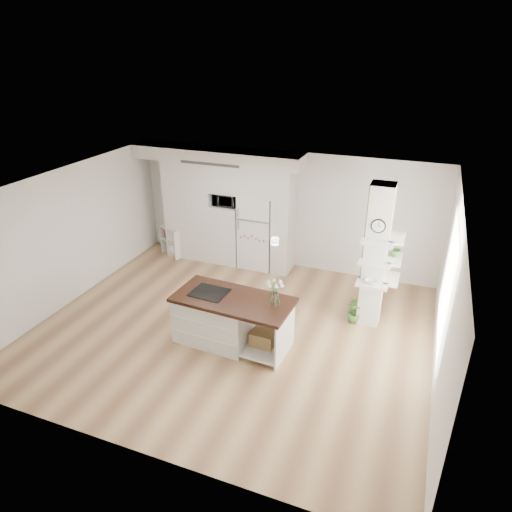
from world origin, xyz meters
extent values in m
cube|color=tan|center=(0.00, 0.00, 0.00)|extent=(7.00, 6.00, 0.01)
cube|color=white|center=(0.00, 0.00, 2.70)|extent=(7.00, 6.00, 0.04)
cube|color=silver|center=(0.00, 3.00, 1.35)|extent=(7.00, 0.04, 2.70)
cube|color=silver|center=(0.00, -3.00, 1.35)|extent=(7.00, 0.04, 2.70)
cube|color=silver|center=(-3.50, 0.00, 1.35)|extent=(0.04, 6.00, 2.70)
cube|color=silver|center=(3.50, 0.00, 1.35)|extent=(0.04, 6.00, 2.70)
cube|color=silver|center=(-2.20, 2.67, 1.20)|extent=(1.20, 0.65, 2.40)
cube|color=silver|center=(-1.27, 2.67, 0.71)|extent=(0.65, 0.65, 1.42)
cube|color=silver|center=(-1.27, 2.67, 2.08)|extent=(0.65, 0.65, 0.65)
cube|color=silver|center=(-0.53, 2.67, 2.08)|extent=(0.85, 0.65, 0.65)
cube|color=silver|center=(0.10, 2.67, 1.20)|extent=(0.40, 0.65, 2.40)
cube|color=silver|center=(-1.50, 2.65, 2.55)|extent=(4.00, 0.70, 0.30)
cube|color=#262626|center=(-1.50, 2.31, 2.44)|extent=(1.40, 0.04, 0.06)
cube|color=white|center=(-0.53, 2.68, 0.88)|extent=(0.78, 0.66, 1.75)
cube|color=#B2B2B7|center=(-0.53, 2.34, 1.24)|extent=(0.78, 0.01, 0.03)
cube|color=silver|center=(2.30, 1.20, 1.35)|extent=(0.40, 0.40, 2.70)
cube|color=tan|center=(2.09, 1.20, 1.35)|extent=(0.02, 0.40, 2.70)
cube|color=tan|center=(2.30, 1.41, 1.35)|extent=(0.40, 0.02, 2.70)
cylinder|color=black|center=(2.30, 0.99, 2.02)|extent=(0.25, 0.03, 0.25)
cylinder|color=white|center=(2.30, 0.98, 2.02)|extent=(0.21, 0.01, 0.21)
plane|color=white|center=(3.48, 0.30, 1.50)|extent=(0.00, 2.40, 2.40)
cylinder|color=white|center=(1.70, 0.15, 2.12)|extent=(0.12, 0.12, 0.10)
cube|color=silver|center=(-0.16, -0.35, 0.43)|extent=(1.37, 0.94, 0.85)
cube|color=silver|center=(0.80, -0.41, 0.11)|extent=(0.76, 0.90, 0.04)
cube|color=silver|center=(1.14, -0.43, 0.43)|extent=(0.08, 0.86, 0.85)
cube|color=#33170F|center=(0.19, -0.37, 0.88)|extent=(2.08, 1.08, 0.06)
cube|color=black|center=(-0.26, -0.35, 0.92)|extent=(0.64, 0.54, 0.01)
cube|color=#A3804E|center=(0.75, -0.40, 0.26)|extent=(0.42, 0.33, 0.25)
cylinder|color=white|center=(0.91, -0.31, 1.02)|extent=(0.12, 0.12, 0.22)
cube|color=silver|center=(-2.96, 2.62, 0.37)|extent=(0.17, 0.34, 0.73)
cube|color=silver|center=(-2.43, 2.38, 0.37)|extent=(0.17, 0.34, 0.73)
cube|color=silver|center=(-2.69, 2.50, 0.72)|extent=(0.71, 0.58, 0.03)
cube|color=silver|center=(-2.69, 2.50, 0.40)|extent=(0.68, 0.57, 0.03)
sphere|color=white|center=(-2.62, 2.47, 0.18)|extent=(0.36, 0.36, 0.36)
imported|color=#3C6B2B|center=(2.08, 1.22, 0.25)|extent=(0.29, 0.25, 0.49)
imported|color=#3C6B2B|center=(2.05, 1.05, 0.24)|extent=(0.30, 0.30, 0.48)
imported|color=#2D2D2D|center=(-1.27, 2.62, 1.57)|extent=(0.54, 0.37, 0.30)
imported|color=#3C6B2B|center=(2.63, 1.30, 1.52)|extent=(0.27, 0.23, 0.30)
imported|color=white|center=(2.30, 0.90, 1.00)|extent=(0.22, 0.22, 0.05)
camera|label=1|loc=(2.95, -6.44, 4.84)|focal=32.00mm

